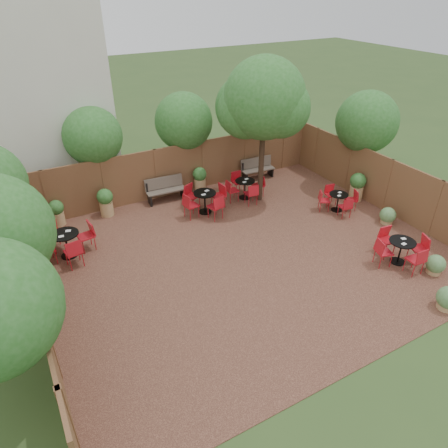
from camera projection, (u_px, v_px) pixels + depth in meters
ground at (246, 254)px, 12.89m from camera, size 80.00×80.00×0.00m
courtyard_paving at (246, 254)px, 12.89m from camera, size 12.00×10.00×0.02m
fence_back at (180, 169)px, 16.12m from camera, size 12.00×0.08×2.00m
fence_left at (36, 290)px, 9.89m from camera, size 0.08×10.00×2.00m
fence_right at (387, 185)px, 14.86m from camera, size 0.08×10.00×2.00m
neighbour_building at (30, 88)px, 14.94m from camera, size 5.00×4.00×8.00m
overhang_foliage at (160, 155)px, 12.74m from camera, size 15.71×10.86×2.67m
courtyard_tree at (264, 103)px, 14.09m from camera, size 2.94×2.87×5.33m
park_bench_left at (165, 189)px, 15.75m from camera, size 1.53×0.58×0.93m
park_bench_right at (257, 168)px, 17.51m from camera, size 1.47×0.57×0.89m
bistro_tables at (235, 216)px, 14.01m from camera, size 10.92×7.49×0.95m
planters at (202, 192)px, 15.31m from camera, size 11.03×4.21×1.11m
low_shrubs at (423, 259)px, 12.12m from camera, size 2.62×4.43×0.66m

